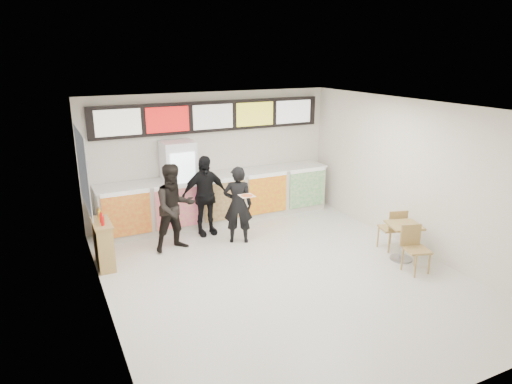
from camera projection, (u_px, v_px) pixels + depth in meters
floor at (282, 275)px, 8.24m from camera, size 7.00×7.00×0.00m
ceiling at (286, 108)px, 7.36m from camera, size 7.00×7.00×0.00m
wall_back at (212, 156)px, 10.81m from camera, size 6.00×0.00×6.00m
wall_left at (102, 223)px, 6.55m from camera, size 0.00×7.00×7.00m
wall_right at (416, 176)px, 9.05m from camera, size 0.00×7.00×7.00m
service_counter at (219, 198)px, 10.74m from camera, size 5.56×0.77×1.14m
menu_board at (212, 116)px, 10.46m from camera, size 5.50×0.14×0.70m
drinks_fridge at (180, 185)px, 10.24m from camera, size 0.70×0.67×2.00m
mirror_panel at (82, 169)px, 8.60m from camera, size 0.01×2.00×1.50m
customer_main at (238, 205)px, 9.47m from camera, size 0.71×0.60×1.65m
customer_left at (175, 208)px, 9.08m from camera, size 0.95×0.79×1.78m
customer_mid at (205, 196)px, 9.87m from camera, size 1.05×0.47×1.77m
pizza_slice at (247, 195)px, 8.99m from camera, size 0.36×0.36×0.02m
cafe_table at (403, 235)px, 8.72m from camera, size 0.81×1.54×0.87m
condiment_ledge at (104, 244)px, 8.47m from camera, size 0.32×0.79×1.06m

